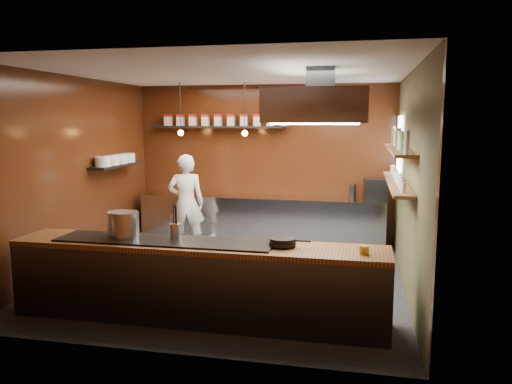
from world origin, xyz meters
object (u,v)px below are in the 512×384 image
(espresso_machine, at_px, (375,189))
(chef, at_px, (186,203))
(stockpot_small, at_px, (121,224))
(extractor_hood, at_px, (320,106))
(stockpot_large, at_px, (125,225))

(espresso_machine, height_order, chef, chef)
(stockpot_small, bearing_deg, chef, 94.24)
(espresso_machine, bearing_deg, chef, -171.89)
(extractor_hood, distance_m, stockpot_large, 2.86)
(stockpot_small, distance_m, espresso_machine, 4.83)
(stockpot_large, distance_m, stockpot_small, 0.11)
(extractor_hood, xyz_separation_m, stockpot_small, (-2.27, -1.14, -1.41))
(stockpot_small, height_order, chef, chef)
(stockpot_small, relative_size, espresso_machine, 0.84)
(extractor_hood, relative_size, stockpot_small, 6.20)
(extractor_hood, bearing_deg, stockpot_small, -153.31)
(stockpot_large, bearing_deg, chef, 95.90)
(stockpot_large, xyz_separation_m, espresso_machine, (2.98, 3.79, -0.00))
(extractor_hood, relative_size, stockpot_large, 6.22)
(extractor_hood, xyz_separation_m, stockpot_large, (-2.18, -1.20, -1.41))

